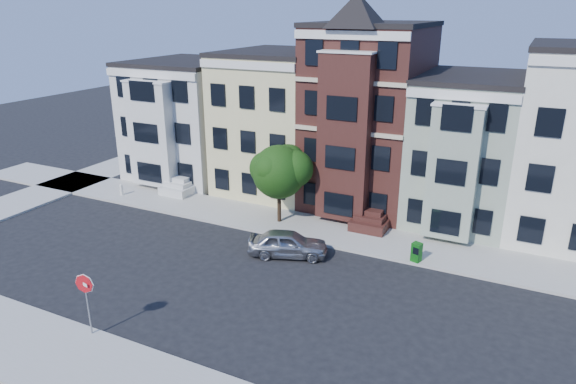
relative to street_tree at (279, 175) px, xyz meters
The scene contains 11 objects.
ground 9.36m from the street_tree, 65.48° to the right, with size 120.00×120.00×0.00m, color black.
far_sidewalk 4.83m from the street_tree, ahead, with size 60.00×4.00×0.15m, color #9E9B93.
house_white 13.15m from the street_tree, 150.15° to the left, with size 8.00×9.00×9.00m, color silver.
house_yellow 7.54m from the street_tree, 117.26° to the left, with size 7.00×9.00×10.00m, color beige.
house_brown 7.95m from the street_tree, 60.80° to the left, with size 7.00×9.00×12.00m, color #3A1A15.
house_green 12.12m from the street_tree, 32.72° to the left, with size 6.00×9.00×9.00m, color #929F8A.
street_tree is the anchor object (origin of this frame).
parked_car 5.28m from the street_tree, 56.96° to the right, with size 1.77×4.40×1.50m, color #A0A2A9.
newspaper_box 9.70m from the street_tree, 10.37° to the right, with size 0.48×0.43×1.08m, color #105F14.
fire_hydrant 12.98m from the street_tree, behind, with size 0.24×0.24×0.67m, color silver.
stop_sign 14.47m from the street_tree, 96.35° to the right, with size 0.87×0.12×3.17m, color red, non-canonical shape.
Camera 1 is at (10.32, -19.18, 13.09)m, focal length 32.00 mm.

